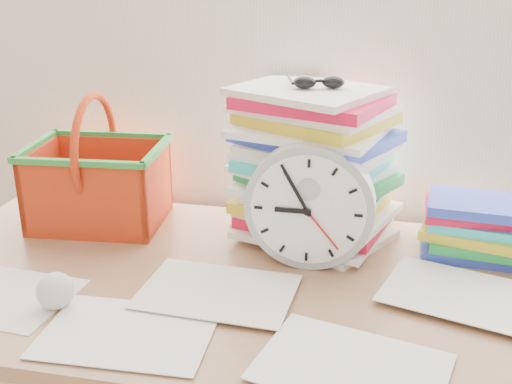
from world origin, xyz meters
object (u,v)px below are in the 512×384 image
(desk, at_px, (256,314))
(book_stack, at_px, (479,226))
(paper_stack, at_px, (313,164))
(clock, at_px, (310,206))
(basket, at_px, (97,161))

(desk, relative_size, book_stack, 5.73)
(book_stack, bearing_deg, paper_stack, 177.30)
(clock, distance_m, book_stack, 0.37)
(desk, relative_size, basket, 4.69)
(desk, relative_size, clock, 5.47)
(clock, bearing_deg, desk, -135.01)
(desk, distance_m, basket, 0.51)
(desk, distance_m, clock, 0.24)
(desk, xyz_separation_m, basket, (-0.41, 0.20, 0.22))
(paper_stack, height_order, basket, paper_stack)
(clock, bearing_deg, paper_stack, 95.48)
(clock, bearing_deg, book_stack, 20.44)
(clock, relative_size, book_stack, 1.05)
(paper_stack, relative_size, book_stack, 1.36)
(desk, height_order, book_stack, book_stack)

